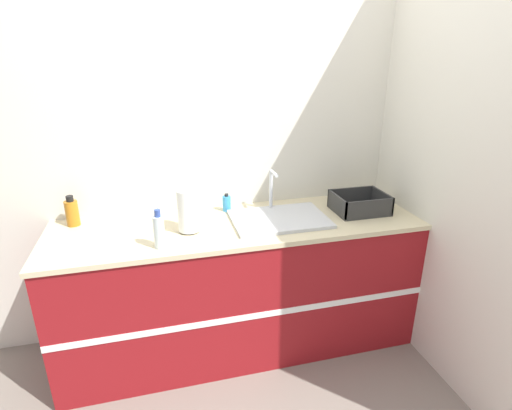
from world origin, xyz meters
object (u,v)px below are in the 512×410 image
sink (279,217)px  soap_dispenser (227,203)px  dish_rack (359,205)px  bottle_amber (72,212)px  bottle_clear (159,231)px  paper_towel_roll (188,211)px

sink → soap_dispenser: size_ratio=4.97×
dish_rack → bottle_amber: (-1.80, 0.23, 0.04)m
dish_rack → bottle_clear: size_ratio=1.53×
sink → paper_towel_roll: sink is taller
sink → dish_rack: 0.56m
bottle_clear → soap_dispenser: 0.63m
bottle_amber → soap_dispenser: size_ratio=1.59×
paper_towel_roll → soap_dispenser: size_ratio=2.18×
bottle_amber → bottle_clear: size_ratio=0.86×
sink → bottle_clear: 0.77m
dish_rack → bottle_amber: size_ratio=1.78×
bottle_clear → paper_towel_roll: bearing=44.3°
bottle_clear → soap_dispenser: size_ratio=1.85×
soap_dispenser → sink: bearing=-39.8°
sink → bottle_amber: size_ratio=3.12×
bottle_clear → soap_dispenser: bearing=44.7°
sink → dish_rack: bearing=0.6°
sink → soap_dispenser: bearing=140.2°
bottle_amber → soap_dispenser: 0.95m
paper_towel_roll → bottle_amber: (-0.68, 0.27, -0.05)m
sink → paper_towel_roll: 0.58m
sink → paper_towel_roll: bearing=-176.6°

